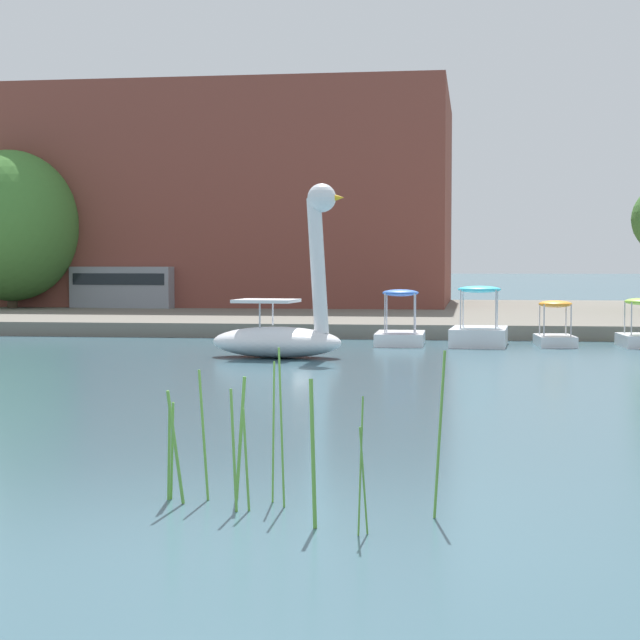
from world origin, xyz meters
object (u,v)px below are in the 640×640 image
Objects in this scene: pedal_boat_blue at (400,331)px; pedal_boat_cyan at (479,330)px; pedal_boat_orange at (555,331)px; tree_willow_near_path at (11,226)px; parked_van at (128,285)px; swan_boat at (284,323)px.

pedal_boat_blue is 0.90× the size of pedal_boat_cyan.
pedal_boat_orange is (4.37, 0.11, 0.04)m from pedal_boat_blue.
tree_willow_near_path reaches higher than parked_van.
swan_boat is at bearing -119.28° from pedal_boat_blue.
swan_boat is 5.36m from pedal_boat_blue.
swan_boat is 22.89m from tree_willow_near_path.
parked_van reaches higher than pedal_boat_cyan.
tree_willow_near_path reaches higher than pedal_boat_blue.
tree_willow_near_path is 5.45m from parked_van.
tree_willow_near_path is 1.44× the size of parked_van.
pedal_boat_blue is at bearing -48.06° from parked_van.
swan_boat is 1.91× the size of pedal_boat_blue.
pedal_boat_blue is at bearing -36.42° from tree_willow_near_path.
parked_van is at bearing 15.41° from tree_willow_near_path.
pedal_boat_orange is 21.91m from parked_van.
swan_boat is 6.69m from pedal_boat_cyan.
pedal_boat_orange is 25.23m from tree_willow_near_path.
pedal_boat_cyan is 20.43m from parked_van.
pedal_boat_blue is 0.47× the size of parked_van.
pedal_boat_blue is at bearing -178.57° from pedal_boat_orange.
pedal_boat_orange is 0.38× the size of parked_van.
pedal_boat_cyan is 23.53m from tree_willow_near_path.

